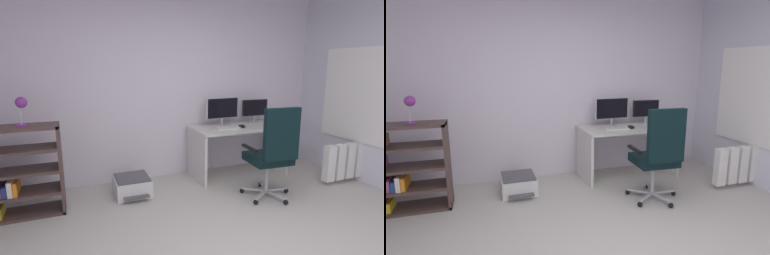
% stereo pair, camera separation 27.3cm
% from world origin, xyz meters
% --- Properties ---
extents(wall_back, '(4.91, 0.10, 2.75)m').
position_xyz_m(wall_back, '(0.00, 2.49, 1.38)').
color(wall_back, silver).
rests_on(wall_back, ground).
extents(window_pane, '(0.01, 1.30, 1.22)m').
position_xyz_m(window_pane, '(2.45, 1.21, 1.21)').
color(window_pane, white).
extents(window_frame, '(0.02, 1.38, 1.30)m').
position_xyz_m(window_frame, '(2.44, 1.21, 1.21)').
color(window_frame, white).
extents(desk, '(1.38, 0.68, 0.73)m').
position_xyz_m(desk, '(0.99, 2.07, 0.53)').
color(desk, silver).
rests_on(desk, ground).
extents(monitor_main, '(0.54, 0.18, 0.42)m').
position_xyz_m(monitor_main, '(0.79, 2.22, 0.98)').
color(monitor_main, '#B2B5B7').
rests_on(monitor_main, desk).
extents(monitor_secondary, '(0.42, 0.18, 0.36)m').
position_xyz_m(monitor_secondary, '(1.36, 2.22, 0.95)').
color(monitor_secondary, '#B2B5B7').
rests_on(monitor_secondary, desk).
extents(keyboard, '(0.35, 0.15, 0.02)m').
position_xyz_m(keyboard, '(0.76, 1.98, 0.74)').
color(keyboard, silver).
rests_on(keyboard, desk).
extents(computer_mouse, '(0.07, 0.11, 0.03)m').
position_xyz_m(computer_mouse, '(0.99, 1.98, 0.75)').
color(computer_mouse, black).
rests_on(computer_mouse, desk).
extents(office_chair, '(0.62, 0.63, 1.15)m').
position_xyz_m(office_chair, '(0.90, 1.13, 0.62)').
color(office_chair, '#B7BABC').
rests_on(office_chair, ground).
extents(bookshelf, '(0.86, 0.36, 0.99)m').
position_xyz_m(bookshelf, '(-1.93, 1.83, 0.48)').
color(bookshelf, '#483430').
rests_on(bookshelf, ground).
extents(desk_lamp, '(0.13, 0.12, 0.30)m').
position_xyz_m(desk_lamp, '(-1.76, 1.83, 1.21)').
color(desk_lamp, '#833193').
rests_on(desk_lamp, bookshelf).
extents(printer, '(0.44, 0.53, 0.23)m').
position_xyz_m(printer, '(-0.63, 1.93, 0.11)').
color(printer, silver).
rests_on(printer, ground).
extents(radiator, '(1.03, 0.10, 0.49)m').
position_xyz_m(radiator, '(2.35, 1.21, 0.31)').
color(radiator, white).
rests_on(radiator, ground).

